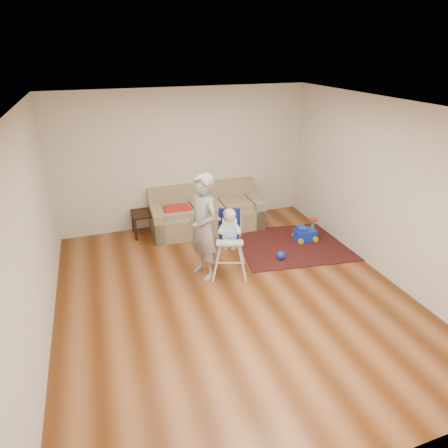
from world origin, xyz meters
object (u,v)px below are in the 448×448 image
object	(u,v)px
side_table	(145,223)
adult	(203,228)
toy_ball	(281,255)
high_chair	(229,243)
ride_on_toy	(306,229)
sofa	(207,209)

from	to	relation	value
side_table	adult	size ratio (longest dim) A/B	0.27
toy_ball	high_chair	bearing A→B (deg)	-175.25
ride_on_toy	adult	world-z (taller)	adult
side_table	adult	xyz separation A→B (m)	(0.69, -1.78, 0.62)
toy_ball	adult	distance (m)	1.58
sofa	ride_on_toy	distance (m)	1.98
sofa	adult	distance (m)	1.76
side_table	toy_ball	bearing A→B (deg)	-40.47
high_chair	adult	distance (m)	0.51
sofa	adult	xyz separation A→B (m)	(-0.53, -1.63, 0.43)
sofa	high_chair	xyz separation A→B (m)	(-0.13, -1.69, 0.13)
toy_ball	high_chair	world-z (taller)	high_chair
sofa	toy_ball	size ratio (longest dim) A/B	14.87
ride_on_toy	high_chair	distance (m)	1.87
sofa	side_table	size ratio (longest dim) A/B	4.74
high_chair	adult	xyz separation A→B (m)	(-0.40, 0.07, 0.30)
side_table	high_chair	size ratio (longest dim) A/B	0.41
sofa	ride_on_toy	size ratio (longest dim) A/B	5.16
side_table	ride_on_toy	xyz separation A→B (m)	(2.84, -1.27, -0.00)
sofa	toy_ball	bearing A→B (deg)	-60.76
sofa	ride_on_toy	world-z (taller)	sofa
sofa	adult	world-z (taller)	adult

